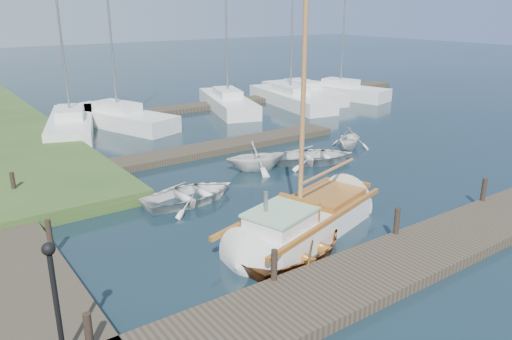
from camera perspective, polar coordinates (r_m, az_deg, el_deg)
ground at (r=17.85m, az=0.00°, el=-3.66°), size 160.00×160.00×0.00m
near_dock at (r=13.80m, az=14.81°, el=-10.58°), size 18.00×2.20×0.30m
left_dock at (r=16.90m, az=-27.24°, el=-6.58°), size 2.20×18.00×0.30m
far_dock at (r=24.01m, az=-5.08°, el=2.46°), size 14.00×1.60×0.30m
pontoon at (r=36.00m, az=-1.75°, el=7.85°), size 30.00×1.60×0.30m
mooring_post_0 at (r=10.60m, az=-18.59°, el=-17.10°), size 0.16×0.16×0.80m
mooring_post_1 at (r=12.30m, az=2.10°, el=-10.78°), size 0.16×0.16×0.80m
mooring_post_2 at (r=15.19m, az=15.80°, el=-5.61°), size 0.16×0.16×0.80m
mooring_post_3 at (r=18.72m, az=24.59°, el=-2.04°), size 0.16×0.16×0.80m
mooring_post_4 at (r=14.99m, az=-22.56°, el=-6.68°), size 0.16×0.16×0.80m
mooring_post_5 at (r=19.62m, az=-26.02°, el=-1.36°), size 0.16×0.16×0.80m
lamp_post at (r=9.89m, az=-22.10°, el=-12.22°), size 0.24×0.24×2.44m
sailboat at (r=15.46m, az=5.73°, el=-5.97°), size 7.41×3.93×9.83m
dinghy at (r=14.01m, az=4.85°, el=-8.44°), size 4.13×3.24×0.78m
tender_a at (r=17.90m, az=-7.53°, el=-2.51°), size 3.55×2.58×0.72m
tender_b at (r=21.08m, az=-0.02°, el=1.77°), size 3.16×2.95×1.35m
tender_c at (r=22.36m, az=6.60°, el=1.81°), size 4.39×3.91×0.75m
tender_d at (r=24.83m, az=10.67°, el=3.81°), size 2.94×2.83×1.19m
marina_boat_0 at (r=29.19m, az=-20.38°, el=5.09°), size 4.54×8.04×11.57m
marina_boat_1 at (r=30.05m, az=-15.51°, el=5.91°), size 4.72×8.21×11.06m
marina_boat_3 at (r=33.73m, az=-3.26°, el=7.85°), size 4.51×8.34×11.90m
marina_boat_4 at (r=35.31m, az=3.96°, el=8.29°), size 3.60×8.97×10.47m
marina_boat_5 at (r=37.76m, az=5.32°, el=8.93°), size 3.03×8.47×11.89m
marina_boat_6 at (r=38.82m, az=9.62°, el=9.00°), size 4.07×7.69×10.80m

